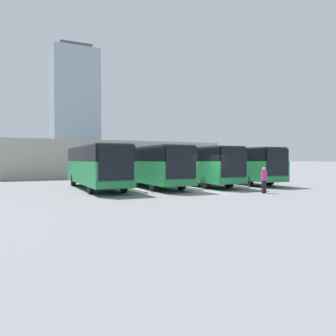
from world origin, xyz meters
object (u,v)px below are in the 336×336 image
bus_2 (150,165)px  pedestrian (264,179)px  bus_1 (195,164)px  bus_3 (96,165)px  bus_0 (234,164)px

bus_2 → pedestrian: size_ratio=6.57×
bus_1 → bus_2: 4.25m
bus_3 → pedestrian: 12.00m
bus_1 → bus_2: (4.25, 0.12, 0.00)m
bus_3 → pedestrian: bus_3 is taller
bus_3 → pedestrian: (-9.14, 7.73, -0.87)m
bus_2 → bus_3: same height
bus_2 → pedestrian: bus_2 is taller
bus_2 → bus_1: bearing=-177.6°
bus_1 → pedestrian: bus_1 is taller
bus_0 → bus_1: bearing=3.5°
bus_1 → bus_3: 8.50m
bus_2 → pedestrian: bearing=123.5°
bus_2 → pedestrian: 9.07m
bus_0 → bus_2: 8.50m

